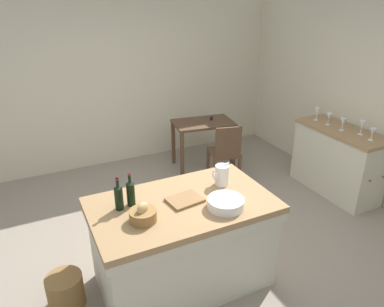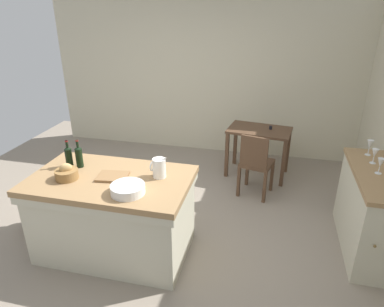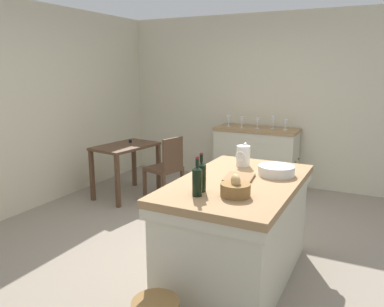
{
  "view_description": "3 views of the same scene",
  "coord_description": "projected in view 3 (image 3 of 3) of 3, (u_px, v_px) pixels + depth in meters",
  "views": [
    {
      "loc": [
        -1.46,
        -2.86,
        2.54
      ],
      "look_at": [
        0.08,
        0.27,
        0.99
      ],
      "focal_mm": 33.8,
      "sensor_mm": 36.0,
      "label": 1
    },
    {
      "loc": [
        1.13,
        -3.14,
        2.47
      ],
      "look_at": [
        0.34,
        0.21,
        0.94
      ],
      "focal_mm": 32.24,
      "sensor_mm": 36.0,
      "label": 2
    },
    {
      "loc": [
        -3.25,
        -1.43,
        1.79
      ],
      "look_at": [
        0.11,
        0.26,
        0.95
      ],
      "focal_mm": 35.69,
      "sensor_mm": 36.0,
      "label": 3
    }
  ],
  "objects": [
    {
      "name": "ground_plane",
      "position": [
        210.0,
        249.0,
        3.85
      ],
      "size": [
        6.76,
        6.76,
        0.0
      ],
      "primitive_type": "plane",
      "color": "gray"
    },
    {
      "name": "wall_back",
      "position": [
        19.0,
        109.0,
        4.71
      ],
      "size": [
        5.32,
        0.12,
        2.6
      ],
      "primitive_type": "cube",
      "color": "beige",
      "rests_on": "ground"
    },
    {
      "name": "wall_right",
      "position": [
        280.0,
        101.0,
        5.83
      ],
      "size": [
        0.12,
        5.2,
        2.6
      ],
      "primitive_type": "cube",
      "color": "beige",
      "rests_on": "ground"
    },
    {
      "name": "island_table",
      "position": [
        237.0,
        225.0,
        3.27
      ],
      "size": [
        1.59,
        0.94,
        0.88
      ],
      "color": "#99754C",
      "rests_on": "ground"
    },
    {
      "name": "side_cabinet",
      "position": [
        256.0,
        157.0,
        5.83
      ],
      "size": [
        0.52,
        1.26,
        0.91
      ],
      "color": "#99754C",
      "rests_on": "ground"
    },
    {
      "name": "writing_desk",
      "position": [
        126.0,
        153.0,
        5.35
      ],
      "size": [
        0.97,
        0.68,
        0.79
      ],
      "color": "#513826",
      "rests_on": "ground"
    },
    {
      "name": "wooden_chair",
      "position": [
        166.0,
        167.0,
        5.09
      ],
      "size": [
        0.48,
        0.48,
        0.91
      ],
      "color": "#513826",
      "rests_on": "ground"
    },
    {
      "name": "pitcher",
      "position": [
        243.0,
        155.0,
        3.62
      ],
      "size": [
        0.17,
        0.13,
        0.24
      ],
      "color": "white",
      "rests_on": "island_table"
    },
    {
      "name": "wash_bowl",
      "position": [
        276.0,
        170.0,
        3.32
      ],
      "size": [
        0.31,
        0.31,
        0.08
      ],
      "primitive_type": "cylinder",
      "color": "white",
      "rests_on": "island_table"
    },
    {
      "name": "bread_basket",
      "position": [
        235.0,
        188.0,
        2.77
      ],
      "size": [
        0.22,
        0.22,
        0.16
      ],
      "color": "olive",
      "rests_on": "island_table"
    },
    {
      "name": "cutting_board",
      "position": [
        239.0,
        178.0,
        3.2
      ],
      "size": [
        0.32,
        0.26,
        0.02
      ],
      "primitive_type": "cube",
      "rotation": [
        0.0,
        0.0,
        0.14
      ],
      "color": "olive",
      "rests_on": "island_table"
    },
    {
      "name": "wine_bottle_dark",
      "position": [
        201.0,
        176.0,
        2.86
      ],
      "size": [
        0.07,
        0.07,
        0.3
      ],
      "color": "black",
      "rests_on": "island_table"
    },
    {
      "name": "wine_bottle_amber",
      "position": [
        197.0,
        180.0,
        2.76
      ],
      "size": [
        0.07,
        0.07,
        0.29
      ],
      "color": "black",
      "rests_on": "island_table"
    },
    {
      "name": "wine_glass_far_left",
      "position": [
        286.0,
        123.0,
        5.53
      ],
      "size": [
        0.07,
        0.07,
        0.15
      ],
      "color": "white",
      "rests_on": "side_cabinet"
    },
    {
      "name": "wine_glass_left",
      "position": [
        273.0,
        120.0,
        5.65
      ],
      "size": [
        0.07,
        0.07,
        0.19
      ],
      "color": "white",
      "rests_on": "side_cabinet"
    },
    {
      "name": "wine_glass_middle",
      "position": [
        257.0,
        121.0,
        5.67
      ],
      "size": [
        0.07,
        0.07,
        0.16
      ],
      "color": "white",
      "rests_on": "side_cabinet"
    },
    {
      "name": "wine_glass_right",
      "position": [
        242.0,
        120.0,
        5.77
      ],
      "size": [
        0.07,
        0.07,
        0.16
      ],
      "color": "white",
      "rests_on": "side_cabinet"
    },
    {
      "name": "wine_glass_far_right",
      "position": [
        229.0,
        119.0,
        5.87
      ],
      "size": [
        0.07,
        0.07,
        0.17
      ],
      "color": "white",
      "rests_on": "side_cabinet"
    }
  ]
}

